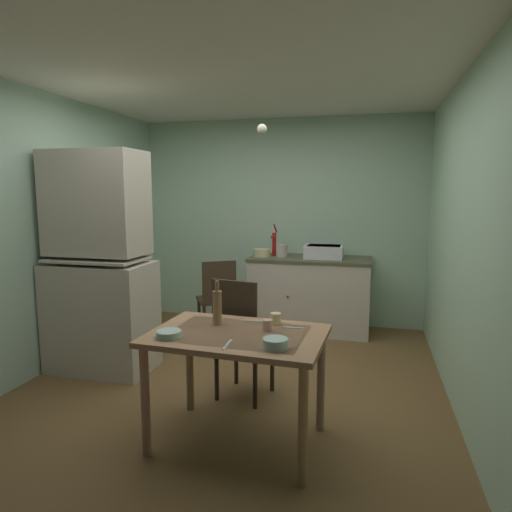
# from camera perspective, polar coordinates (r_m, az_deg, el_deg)

# --- Properties ---
(ground_plane) EXTENTS (5.18, 5.18, 0.00)m
(ground_plane) POSITION_cam_1_polar(r_m,az_deg,el_deg) (3.99, -3.24, -16.38)
(ground_plane) COLOR brown
(wall_back) EXTENTS (3.65, 0.10, 2.56)m
(wall_back) POSITION_cam_1_polar(r_m,az_deg,el_deg) (5.72, 3.16, 4.38)
(wall_back) COLOR #AFCFB3
(wall_back) RESTS_ON ground
(wall_left) EXTENTS (0.10, 4.28, 2.56)m
(wall_left) POSITION_cam_1_polar(r_m,az_deg,el_deg) (4.55, -25.89, 2.60)
(wall_left) COLOR #ABD1B8
(wall_left) RESTS_ON ground
(wall_right) EXTENTS (0.10, 4.28, 2.56)m
(wall_right) POSITION_cam_1_polar(r_m,az_deg,el_deg) (3.55, 25.93, 1.26)
(wall_right) COLOR #AED3B4
(wall_right) RESTS_ON ground
(ceiling_slab) EXTENTS (3.65, 4.28, 0.10)m
(ceiling_slab) POSITION_cam_1_polar(r_m,az_deg,el_deg) (3.76, -3.58, 22.88)
(ceiling_slab) COLOR silver
(hutch_cabinet) EXTENTS (0.93, 0.57, 2.02)m
(hutch_cabinet) POSITION_cam_1_polar(r_m,az_deg,el_deg) (4.35, -19.36, -1.70)
(hutch_cabinet) COLOR beige
(hutch_cabinet) RESTS_ON ground
(counter_cabinet) EXTENTS (1.43, 0.64, 0.89)m
(counter_cabinet) POSITION_cam_1_polar(r_m,az_deg,el_deg) (5.41, 6.86, -4.85)
(counter_cabinet) COLOR beige
(counter_cabinet) RESTS_ON ground
(sink_basin) EXTENTS (0.44, 0.34, 0.15)m
(sink_basin) POSITION_cam_1_polar(r_m,az_deg,el_deg) (5.30, 8.68, 0.58)
(sink_basin) COLOR silver
(sink_basin) RESTS_ON counter_cabinet
(hand_pump) EXTENTS (0.05, 0.27, 0.39)m
(hand_pump) POSITION_cam_1_polar(r_m,az_deg,el_deg) (5.42, 2.33, 1.81)
(hand_pump) COLOR #B21E19
(hand_pump) RESTS_ON counter_cabinet
(mixing_bowl_counter) EXTENTS (0.20, 0.20, 0.09)m
(mixing_bowl_counter) POSITION_cam_1_polar(r_m,az_deg,el_deg) (5.37, 0.76, 0.42)
(mixing_bowl_counter) COLOR beige
(mixing_bowl_counter) RESTS_ON counter_cabinet
(stoneware_crock) EXTENTS (0.14, 0.14, 0.15)m
(stoneware_crock) POSITION_cam_1_polar(r_m,az_deg,el_deg) (5.34, 3.30, 0.69)
(stoneware_crock) COLOR beige
(stoneware_crock) RESTS_ON counter_cabinet
(dining_table) EXTENTS (1.16, 0.81, 0.76)m
(dining_table) POSITION_cam_1_polar(r_m,az_deg,el_deg) (2.96, -2.40, -11.65)
(dining_table) COLOR #A87D57
(dining_table) RESTS_ON ground
(chair_far_side) EXTENTS (0.47, 0.47, 0.99)m
(chair_far_side) POSITION_cam_1_polar(r_m,az_deg,el_deg) (3.59, -1.98, -10.43)
(chair_far_side) COLOR #33241E
(chair_far_side) RESTS_ON ground
(chair_by_counter) EXTENTS (0.55, 0.55, 0.91)m
(chair_by_counter) POSITION_cam_1_polar(r_m,az_deg,el_deg) (5.08, -4.97, -5.24)
(chair_by_counter) COLOR #382A20
(chair_by_counter) RESTS_ON ground
(serving_bowl_wide) EXTENTS (0.16, 0.16, 0.04)m
(serving_bowl_wide) POSITION_cam_1_polar(r_m,az_deg,el_deg) (2.89, -11.07, -9.75)
(serving_bowl_wide) COLOR #ADD1C1
(serving_bowl_wide) RESTS_ON dining_table
(soup_bowl_small) EXTENTS (0.15, 0.15, 0.06)m
(soup_bowl_small) POSITION_cam_1_polar(r_m,az_deg,el_deg) (2.65, 2.48, -11.09)
(soup_bowl_small) COLOR #ADD1C1
(soup_bowl_small) RESTS_ON dining_table
(teacup_cream) EXTENTS (0.06, 0.06, 0.07)m
(teacup_cream) POSITION_cam_1_polar(r_m,az_deg,el_deg) (2.97, 1.47, -8.80)
(teacup_cream) COLOR tan
(teacup_cream) RESTS_ON dining_table
(mug_dark) EXTENTS (0.07, 0.07, 0.07)m
(mug_dark) POSITION_cam_1_polar(r_m,az_deg,el_deg) (3.12, 2.54, -7.96)
(mug_dark) COLOR beige
(mug_dark) RESTS_ON dining_table
(glass_bottle) EXTENTS (0.06, 0.06, 0.30)m
(glass_bottle) POSITION_cam_1_polar(r_m,az_deg,el_deg) (3.09, -4.97, -6.44)
(glass_bottle) COLOR olive
(glass_bottle) RESTS_ON dining_table
(table_knife) EXTENTS (0.03, 0.18, 0.00)m
(table_knife) POSITION_cam_1_polar(r_m,az_deg,el_deg) (2.71, -3.69, -11.22)
(table_knife) COLOR silver
(table_knife) RESTS_ON dining_table
(teaspoon_near_bowl) EXTENTS (0.14, 0.02, 0.00)m
(teaspoon_near_bowl) POSITION_cam_1_polar(r_m,az_deg,el_deg) (3.03, 4.82, -9.11)
(teaspoon_near_bowl) COLOR beige
(teaspoon_near_bowl) RESTS_ON dining_table
(teaspoon_by_cup) EXTENTS (0.13, 0.04, 0.00)m
(teaspoon_by_cup) POSITION_cam_1_polar(r_m,az_deg,el_deg) (3.17, -0.30, -8.30)
(teaspoon_by_cup) COLOR beige
(teaspoon_by_cup) RESTS_ON dining_table
(pendant_bulb) EXTENTS (0.08, 0.08, 0.08)m
(pendant_bulb) POSITION_cam_1_polar(r_m,az_deg,el_deg) (3.77, 0.77, 15.93)
(pendant_bulb) COLOR #F9EFCC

